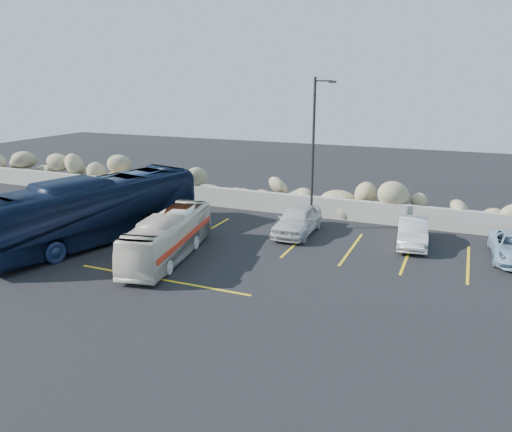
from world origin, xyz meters
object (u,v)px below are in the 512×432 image
at_px(tour_coach, 95,210).
at_px(car_a, 298,220).
at_px(vintage_bus, 168,237).
at_px(car_b, 413,232).
at_px(lamppost, 314,150).

relative_size(tour_coach, car_a, 2.65).
bearing_deg(car_a, tour_coach, -151.10).
xyz_separation_m(vintage_bus, car_a, (4.22, 5.79, -0.27)).
height_order(vintage_bus, tour_coach, tour_coach).
relative_size(car_a, car_b, 1.11).
height_order(tour_coach, car_a, tour_coach).
relative_size(lamppost, tour_coach, 0.69).
height_order(lamppost, vintage_bus, lamppost).
xyz_separation_m(tour_coach, car_b, (14.70, 5.53, -0.97)).
distance_m(vintage_bus, tour_coach, 4.79).
xyz_separation_m(lamppost, vintage_bus, (-4.66, -6.96, -3.28)).
bearing_deg(car_b, lamppost, 166.51).
height_order(lamppost, car_a, lamppost).
distance_m(vintage_bus, car_b, 11.79).
bearing_deg(tour_coach, vintage_bus, 5.29).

